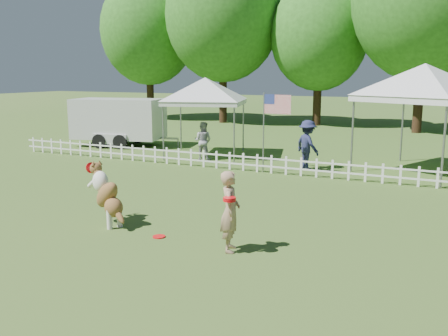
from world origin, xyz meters
name	(u,v)px	position (x,y,z in m)	size (l,w,h in m)	color
ground	(161,237)	(0.00, 0.00, 0.00)	(120.00, 120.00, 0.00)	#31591C
picket_fence	(279,165)	(0.00, 7.00, 0.30)	(22.00, 0.08, 0.60)	white
handler	(230,211)	(1.57, -0.10, 0.75)	(0.55, 0.36, 1.50)	tan
dog	(107,195)	(-1.47, 0.20, 0.66)	(1.28, 0.43, 1.32)	brown
frisbee_on_turf	(159,237)	(-0.03, -0.03, 0.01)	(0.25, 0.25, 0.02)	red
canopy_tent_left	(205,118)	(-3.84, 9.22, 1.50)	(2.89, 2.89, 2.99)	silver
canopy_tent_right	(421,120)	(4.05, 9.23, 1.73)	(3.34, 3.34, 3.45)	silver
cargo_trailer	(119,122)	(-8.65, 10.01, 1.07)	(4.86, 2.14, 2.14)	silver
flag_pole	(264,133)	(-0.57, 7.08, 1.31)	(1.00, 0.10, 2.61)	gray
spectator_a	(203,141)	(-3.47, 8.32, 0.72)	(0.70, 0.54, 1.43)	#9A999E
spectator_b	(308,145)	(0.57, 8.26, 0.83)	(1.08, 0.62, 1.67)	#22264A
tree_far_left	(149,40)	(-15.00, 22.00, 5.50)	(6.60, 6.60, 11.00)	#2B641C
tree_left	(223,28)	(-9.00, 21.50, 6.00)	(7.40, 7.40, 12.00)	#2B641C
tree_center_left	(319,45)	(-3.00, 22.50, 4.90)	(6.00, 6.00, 9.80)	#2B641C
tree_center_right	(425,13)	(3.00, 21.00, 6.30)	(7.60, 7.60, 12.60)	#2B641C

